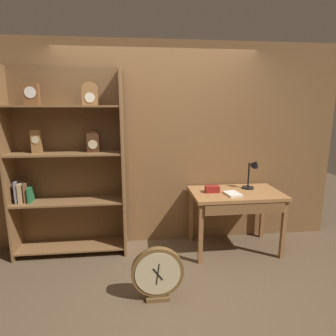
# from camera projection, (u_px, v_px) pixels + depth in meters

# --- Properties ---
(ground_plane) EXTENTS (10.00, 10.00, 0.00)m
(ground_plane) POSITION_uv_depth(u_px,v_px,m) (169.00, 297.00, 2.79)
(ground_plane) COLOR brown
(back_wood_panel) EXTENTS (4.80, 0.05, 2.60)m
(back_wood_panel) POSITION_uv_depth(u_px,v_px,m) (157.00, 146.00, 3.74)
(back_wood_panel) COLOR brown
(back_wood_panel) RESTS_ON ground
(bookshelf) EXTENTS (1.34, 0.37, 2.26)m
(bookshelf) POSITION_uv_depth(u_px,v_px,m) (67.00, 164.00, 3.45)
(bookshelf) COLOR brown
(bookshelf) RESTS_ON ground
(workbench) EXTENTS (1.11, 0.68, 0.77)m
(workbench) POSITION_uv_depth(u_px,v_px,m) (236.00, 200.00, 3.57)
(workbench) COLOR #9E6B3D
(workbench) RESTS_ON ground
(desk_lamp) EXTENTS (0.19, 0.20, 0.40)m
(desk_lamp) POSITION_uv_depth(u_px,v_px,m) (253.00, 172.00, 3.64)
(desk_lamp) COLOR black
(desk_lamp) RESTS_ON workbench
(toolbox_small) EXTENTS (0.17, 0.10, 0.08)m
(toolbox_small) POSITION_uv_depth(u_px,v_px,m) (212.00, 189.00, 3.55)
(toolbox_small) COLOR maroon
(toolbox_small) RESTS_ON workbench
(open_repair_manual) EXTENTS (0.19, 0.24, 0.02)m
(open_repair_manual) POSITION_uv_depth(u_px,v_px,m) (233.00, 194.00, 3.44)
(open_repair_manual) COLOR silver
(open_repair_manual) RESTS_ON workbench
(round_clock_large) EXTENTS (0.49, 0.11, 0.53)m
(round_clock_large) POSITION_uv_depth(u_px,v_px,m) (158.00, 274.00, 2.70)
(round_clock_large) COLOR brown
(round_clock_large) RESTS_ON ground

